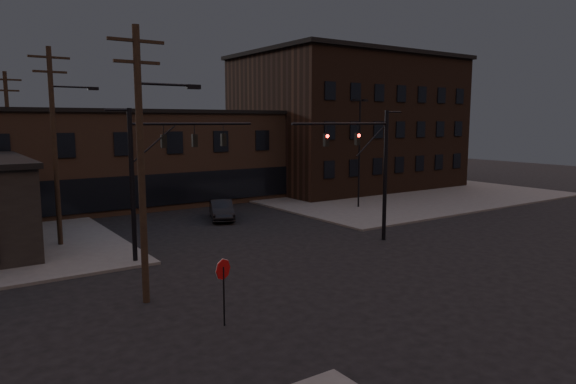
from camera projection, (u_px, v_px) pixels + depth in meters
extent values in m
plane|color=black|center=(353.00, 275.00, 24.70)|extent=(140.00, 140.00, 0.00)
cube|color=#474744|center=(370.00, 189.00, 54.98)|extent=(30.00, 30.00, 0.15)
cube|color=#4C3628|center=(150.00, 158.00, 47.01)|extent=(40.00, 12.00, 8.00)
cube|color=black|center=(347.00, 124.00, 57.29)|extent=(22.00, 16.00, 14.00)
cylinder|color=black|center=(385.00, 176.00, 31.46)|extent=(0.24, 0.24, 8.00)
cylinder|color=black|center=(342.00, 124.00, 29.06)|extent=(7.00, 0.14, 0.14)
cube|color=#FF140C|center=(357.00, 139.00, 29.84)|extent=(0.28, 0.22, 0.70)
cube|color=#FF140C|center=(326.00, 140.00, 28.53)|extent=(0.28, 0.22, 0.70)
cylinder|color=black|center=(132.00, 187.00, 26.20)|extent=(0.24, 0.24, 8.00)
cylinder|color=black|center=(194.00, 124.00, 27.72)|extent=(7.00, 0.14, 0.14)
cube|color=black|center=(164.00, 141.00, 26.86)|extent=(0.28, 0.22, 0.70)
cube|color=black|center=(195.00, 141.00, 27.84)|extent=(0.28, 0.22, 0.70)
cube|color=black|center=(223.00, 140.00, 28.82)|extent=(0.28, 0.22, 0.70)
cylinder|color=black|center=(224.00, 297.00, 18.43)|extent=(0.06, 0.06, 2.20)
cylinder|color=maroon|center=(223.00, 269.00, 18.31)|extent=(0.72, 0.33, 0.76)
cylinder|color=black|center=(141.00, 168.00, 20.25)|extent=(0.28, 0.28, 11.00)
cube|color=black|center=(136.00, 41.00, 19.57)|extent=(2.20, 0.12, 0.12)
cube|color=black|center=(137.00, 62.00, 19.68)|extent=(1.80, 0.12, 0.12)
cube|color=black|center=(193.00, 87.00, 21.09)|extent=(0.60, 0.25, 0.18)
cylinder|color=black|center=(55.00, 149.00, 29.46)|extent=(0.28, 0.28, 11.50)
cube|color=black|center=(49.00, 57.00, 28.75)|extent=(2.20, 0.12, 0.12)
cube|color=black|center=(50.00, 72.00, 28.86)|extent=(1.80, 0.12, 0.12)
cube|color=black|center=(93.00, 89.00, 30.26)|extent=(0.60, 0.25, 0.18)
cylinder|color=black|center=(10.00, 146.00, 38.73)|extent=(0.28, 0.28, 11.00)
cube|color=black|center=(5.00, 80.00, 38.05)|extent=(2.20, 0.12, 0.12)
cube|color=black|center=(6.00, 90.00, 38.17)|extent=(1.80, 0.12, 0.12)
cylinder|color=black|center=(359.00, 155.00, 42.80)|extent=(0.14, 0.14, 9.00)
cube|color=black|center=(356.00, 100.00, 41.89)|extent=(0.50, 0.28, 0.18)
cube|color=black|center=(365.00, 100.00, 42.45)|extent=(0.50, 0.28, 0.18)
cylinder|color=black|center=(370.00, 150.00, 50.24)|extent=(0.14, 0.14, 9.00)
cube|color=black|center=(368.00, 103.00, 49.33)|extent=(0.50, 0.28, 0.18)
cube|color=black|center=(375.00, 103.00, 49.89)|extent=(0.50, 0.28, 0.18)
imported|color=black|center=(324.00, 186.00, 51.54)|extent=(3.94, 1.63, 1.34)
imported|color=#ABABAD|center=(366.00, 183.00, 53.56)|extent=(5.44, 3.11, 1.49)
imported|color=black|center=(222.00, 210.00, 38.44)|extent=(3.17, 4.80, 1.49)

